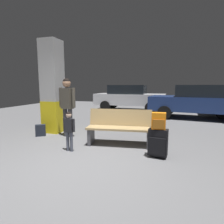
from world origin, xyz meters
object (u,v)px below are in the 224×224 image
object	(u,v)px
adult	(67,101)
parked_car_near	(198,101)
suitcase	(158,143)
child	(69,127)
backpack_dark_floor	(41,130)
bench	(119,128)
structural_pillar	(53,87)
backpack_bright	(159,121)
parked_car_far	(129,97)

from	to	relation	value
adult	parked_car_near	world-z (taller)	adult
suitcase	child	bearing A→B (deg)	-174.27
parked_car_near	child	bearing A→B (deg)	-121.63
backpack_dark_floor	bench	bearing A→B (deg)	-2.69
structural_pillar	suitcase	xyz separation A→B (m)	(3.34, -1.27, -1.11)
backpack_dark_floor	parked_car_near	size ratio (longest dim) A/B	0.08
backpack_bright	backpack_dark_floor	size ratio (longest dim) A/B	1.00
child	adult	world-z (taller)	adult
parked_car_far	backpack_dark_floor	bearing A→B (deg)	-101.62
structural_pillar	backpack_bright	bearing A→B (deg)	-20.87
suitcase	adult	size ratio (longest dim) A/B	0.36
child	parked_car_far	xyz separation A→B (m)	(-0.15, 7.38, 0.25)
suitcase	bench	bearing A→B (deg)	148.94
child	parked_car_far	world-z (taller)	parked_car_far
backpack_bright	parked_car_near	size ratio (longest dim) A/B	0.08
bench	parked_car_far	bearing A→B (deg)	99.64
suitcase	adult	distance (m)	2.85
backpack_bright	child	xyz separation A→B (m)	(-1.95, -0.19, -0.21)
suitcase	structural_pillar	bearing A→B (deg)	159.13
adult	parked_car_near	bearing A→B (deg)	47.42
parked_car_far	bench	bearing A→B (deg)	-80.36
parked_car_far	adult	bearing A→B (deg)	-94.65
child	parked_car_near	distance (m)	6.44
backpack_bright	bench	bearing A→B (deg)	148.95
bench	child	world-z (taller)	child
parked_car_far	backpack_bright	bearing A→B (deg)	-73.71
structural_pillar	backpack_bright	distance (m)	3.64
parked_car_far	suitcase	bearing A→B (deg)	-73.72
structural_pillar	bench	xyz separation A→B (m)	(2.37, -0.69, -0.98)
parked_car_far	parked_car_near	bearing A→B (deg)	-28.33
backpack_dark_floor	child	bearing A→B (deg)	-31.17
backpack_bright	parked_car_far	world-z (taller)	parked_car_far
structural_pillar	parked_car_near	distance (m)	6.26
structural_pillar	backpack_dark_floor	size ratio (longest dim) A/B	8.45
child	backpack_dark_floor	size ratio (longest dim) A/B	2.68
structural_pillar	parked_car_near	world-z (taller)	structural_pillar
structural_pillar	bench	world-z (taller)	structural_pillar
structural_pillar	backpack_bright	size ratio (longest dim) A/B	8.45
bench	suitcase	distance (m)	1.15
adult	parked_car_far	world-z (taller)	adult
adult	child	bearing A→B (deg)	-58.37
structural_pillar	backpack_dark_floor	distance (m)	1.39
backpack_bright	parked_car_near	xyz separation A→B (m)	(1.43, 5.28, 0.03)
suitcase	backpack_dark_floor	distance (m)	3.50
structural_pillar	parked_car_near	xyz separation A→B (m)	(4.77, 4.01, -0.62)
backpack_dark_floor	parked_car_near	bearing A→B (deg)	43.30
child	parked_car_far	bearing A→B (deg)	91.19
structural_pillar	backpack_dark_floor	xyz separation A→B (m)	(-0.09, -0.57, -1.26)
backpack_bright	parked_car_near	bearing A→B (deg)	74.87
parked_car_far	parked_car_near	xyz separation A→B (m)	(3.53, -1.90, 0.00)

